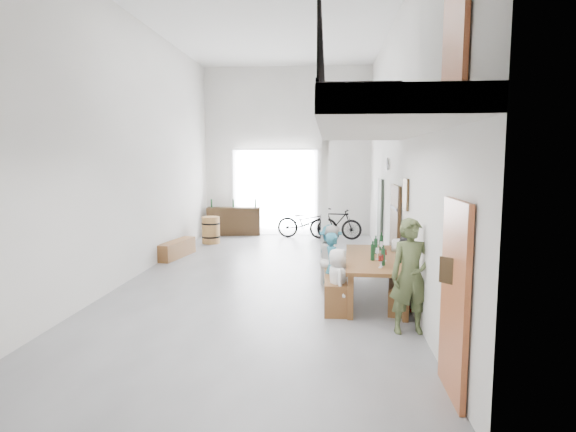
# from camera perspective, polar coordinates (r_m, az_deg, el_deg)

# --- Properties ---
(floor) EXTENTS (12.00, 12.00, 0.00)m
(floor) POSITION_cam_1_polar(r_m,az_deg,el_deg) (10.35, -2.96, -7.29)
(floor) COLOR #5F5F61
(floor) RESTS_ON ground
(room_walls) EXTENTS (12.00, 12.00, 12.00)m
(room_walls) POSITION_cam_1_polar(r_m,az_deg,el_deg) (10.09, -3.08, 12.68)
(room_walls) COLOR white
(room_walls) RESTS_ON ground
(gateway_portal) EXTENTS (2.80, 0.08, 2.80)m
(gateway_portal) POSITION_cam_1_polar(r_m,az_deg,el_deg) (16.02, -1.54, 2.81)
(gateway_portal) COLOR white
(gateway_portal) RESTS_ON ground
(right_wall_decor) EXTENTS (0.07, 8.28, 5.07)m
(right_wall_decor) POSITION_cam_1_polar(r_m,az_deg,el_deg) (8.22, 14.11, 1.17)
(right_wall_decor) COLOR #A9542C
(right_wall_decor) RESTS_ON ground
(balcony) EXTENTS (1.52, 5.62, 4.00)m
(balcony) POSITION_cam_1_polar(r_m,az_deg,el_deg) (6.86, 10.08, 10.40)
(balcony) COLOR silver
(balcony) RESTS_ON ground
(tasting_table) EXTENTS (1.12, 2.52, 0.79)m
(tasting_table) POSITION_cam_1_polar(r_m,az_deg,el_deg) (8.67, 10.25, -5.38)
(tasting_table) COLOR brown
(tasting_table) RESTS_ON ground
(bench_inner) EXTENTS (0.39, 2.29, 0.53)m
(bench_inner) POSITION_cam_1_polar(r_m,az_deg,el_deg) (8.82, 5.54, -8.04)
(bench_inner) COLOR brown
(bench_inner) RESTS_ON ground
(bench_wall) EXTENTS (0.48, 1.82, 0.42)m
(bench_wall) POSITION_cam_1_polar(r_m,az_deg,el_deg) (8.80, 12.63, -8.60)
(bench_wall) COLOR brown
(bench_wall) RESTS_ON ground
(tableware) EXTENTS (0.32, 1.62, 0.35)m
(tableware) POSITION_cam_1_polar(r_m,az_deg,el_deg) (8.59, 10.76, -3.98)
(tableware) COLOR #11331A
(tableware) RESTS_ON tasting_table
(side_bench) EXTENTS (0.59, 1.56, 0.43)m
(side_bench) POSITION_cam_1_polar(r_m,az_deg,el_deg) (12.69, -13.06, -3.84)
(side_bench) COLOR brown
(side_bench) RESTS_ON ground
(oak_barrel) EXTENTS (0.54, 0.54, 0.80)m
(oak_barrel) POSITION_cam_1_polar(r_m,az_deg,el_deg) (14.55, -9.13, -1.65)
(oak_barrel) COLOR olive
(oak_barrel) RESTS_ON ground
(serving_counter) EXTENTS (1.78, 0.65, 0.92)m
(serving_counter) POSITION_cam_1_polar(r_m,az_deg,el_deg) (16.04, -6.45, -0.61)
(serving_counter) COLOR #332312
(serving_counter) RESTS_ON ground
(counter_bottles) EXTENTS (1.49, 0.22, 0.28)m
(counter_bottles) POSITION_cam_1_polar(r_m,az_deg,el_deg) (15.96, -6.48, 1.52)
(counter_bottles) COLOR #11331A
(counter_bottles) RESTS_ON serving_counter
(guest_left_a) EXTENTS (0.43, 0.58, 1.09)m
(guest_left_a) POSITION_cam_1_polar(r_m,az_deg,el_deg) (7.88, 5.86, -7.75)
(guest_left_a) COLOR white
(guest_left_a) RESTS_ON ground
(guest_left_b) EXTENTS (0.39, 0.51, 1.25)m
(guest_left_b) POSITION_cam_1_polar(r_m,az_deg,el_deg) (8.51, 5.31, -6.11)
(guest_left_b) COLOR #276A82
(guest_left_b) RESTS_ON ground
(guest_left_c) EXTENTS (0.56, 0.68, 1.30)m
(guest_left_c) POSITION_cam_1_polar(r_m,az_deg,el_deg) (9.05, 5.30, -5.16)
(guest_left_c) COLOR white
(guest_left_c) RESTS_ON ground
(guest_left_d) EXTENTS (0.74, 0.92, 1.24)m
(guest_left_d) POSITION_cam_1_polar(r_m,az_deg,el_deg) (9.46, 5.07, -4.80)
(guest_left_d) COLOR #276A82
(guest_left_d) RESTS_ON ground
(guest_right_a) EXTENTS (0.51, 0.72, 1.14)m
(guest_right_a) POSITION_cam_1_polar(r_m,az_deg,el_deg) (8.31, 14.89, -7.00)
(guest_right_a) COLOR #A41C1E
(guest_right_a) RESTS_ON ground
(guest_right_b) EXTENTS (0.38, 1.17, 1.26)m
(guest_right_b) POSITION_cam_1_polar(r_m,az_deg,el_deg) (8.86, 14.03, -5.73)
(guest_right_b) COLOR black
(guest_right_b) RESTS_ON ground
(guest_right_c) EXTENTS (0.49, 0.59, 1.03)m
(guest_right_c) POSITION_cam_1_polar(r_m,az_deg,el_deg) (9.37, 12.87, -5.72)
(guest_right_c) COLOR white
(guest_right_c) RESTS_ON ground
(host_standing) EXTENTS (0.66, 0.48, 1.68)m
(host_standing) POSITION_cam_1_polar(r_m,az_deg,el_deg) (7.19, 14.35, -6.93)
(host_standing) COLOR #444F2C
(host_standing) RESTS_ON ground
(potted_plant) EXTENTS (0.41, 0.36, 0.44)m
(potted_plant) POSITION_cam_1_polar(r_m,az_deg,el_deg) (10.74, 10.53, -5.65)
(potted_plant) COLOR #1B4517
(potted_plant) RESTS_ON ground
(bicycle_near) EXTENTS (2.02, 0.96, 1.02)m
(bicycle_near) POSITION_cam_1_polar(r_m,az_deg,el_deg) (15.26, 2.31, -0.76)
(bicycle_near) COLOR black
(bicycle_near) RESTS_ON ground
(bicycle_far) EXTENTS (1.69, 0.67, 0.99)m
(bicycle_far) POSITION_cam_1_polar(r_m,az_deg,el_deg) (15.12, 5.64, -0.92)
(bicycle_far) COLOR black
(bicycle_far) RESTS_ON ground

